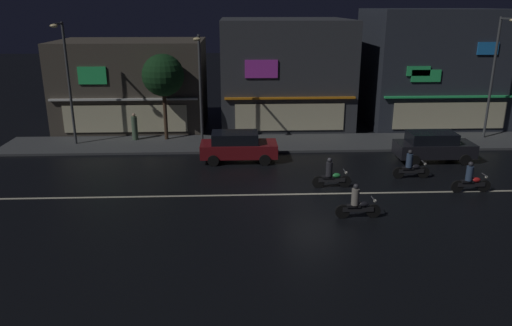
% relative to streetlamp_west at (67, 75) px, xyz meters
% --- Properties ---
extents(ground_plane, '(140.00, 140.00, 0.00)m').
position_rel_streetlamp_west_xyz_m(ground_plane, '(13.68, -8.64, -4.48)').
color(ground_plane, black).
extents(lane_divider_stripe, '(34.46, 0.16, 0.01)m').
position_rel_streetlamp_west_xyz_m(lane_divider_stripe, '(13.68, -8.64, -4.47)').
color(lane_divider_stripe, beige).
rests_on(lane_divider_stripe, ground).
extents(sidewalk_far, '(36.27, 3.94, 0.14)m').
position_rel_streetlamp_west_xyz_m(sidewalk_far, '(13.68, 0.03, -4.41)').
color(sidewalk_far, '#424447').
rests_on(sidewalk_far, ground).
extents(storefront_left_block, '(9.12, 9.16, 7.50)m').
position_rel_streetlamp_west_xyz_m(storefront_left_block, '(13.68, 6.50, -0.73)').
color(storefront_left_block, '#383A3F').
rests_on(storefront_left_block, ground).
extents(storefront_center_block, '(9.65, 7.69, 8.19)m').
position_rel_streetlamp_west_xyz_m(storefront_center_block, '(24.56, 5.77, -0.39)').
color(storefront_center_block, '#2D333D').
rests_on(storefront_center_block, ground).
extents(storefront_right_block, '(10.12, 6.69, 6.12)m').
position_rel_streetlamp_west_xyz_m(storefront_right_block, '(2.80, 5.26, -1.42)').
color(storefront_right_block, '#4C443A').
rests_on(storefront_right_block, ground).
extents(streetlamp_west, '(0.44, 1.64, 7.39)m').
position_rel_streetlamp_west_xyz_m(streetlamp_west, '(0.00, 0.00, 0.00)').
color(streetlamp_west, '#47494C').
rests_on(streetlamp_west, sidewalk_far).
extents(streetlamp_mid, '(0.44, 1.64, 6.68)m').
position_rel_streetlamp_west_xyz_m(streetlamp_mid, '(7.97, -0.55, -0.37)').
color(streetlamp_mid, '#47494C').
rests_on(streetlamp_mid, sidewalk_far).
extents(streetlamp_east, '(0.44, 1.64, 7.64)m').
position_rel_streetlamp_west_xyz_m(streetlamp_east, '(26.40, 0.40, 0.13)').
color(streetlamp_east, '#47494C').
rests_on(streetlamp_east, sidewalk_far).
extents(pedestrian_on_sidewalk, '(0.37, 0.37, 1.74)m').
position_rel_streetlamp_west_xyz_m(pedestrian_on_sidewalk, '(3.56, 1.01, -3.54)').
color(pedestrian_on_sidewalk, '#4C664C').
rests_on(pedestrian_on_sidewalk, sidewalk_far).
extents(street_tree, '(2.64, 2.64, 5.45)m').
position_rel_streetlamp_west_xyz_m(street_tree, '(5.56, 1.07, -0.23)').
color(street_tree, '#473323').
rests_on(street_tree, sidewalk_far).
extents(parked_car_near_kerb, '(4.30, 1.98, 1.67)m').
position_rel_streetlamp_west_xyz_m(parked_car_near_kerb, '(10.16, -3.35, -3.61)').
color(parked_car_near_kerb, maroon).
rests_on(parked_car_near_kerb, ground).
extents(parked_car_trailing, '(4.30, 1.98, 1.67)m').
position_rel_streetlamp_west_xyz_m(parked_car_trailing, '(21.23, -3.80, -3.61)').
color(parked_car_trailing, black).
rests_on(parked_car_trailing, ground).
extents(motorcycle_lead, '(1.90, 0.60, 1.52)m').
position_rel_streetlamp_west_xyz_m(motorcycle_lead, '(15.04, -11.39, -3.85)').
color(motorcycle_lead, black).
rests_on(motorcycle_lead, ground).
extents(motorcycle_following, '(1.90, 0.60, 1.52)m').
position_rel_streetlamp_west_xyz_m(motorcycle_following, '(14.63, -7.82, -3.85)').
color(motorcycle_following, black).
rests_on(motorcycle_following, ground).
extents(motorcycle_opposite_lane, '(1.90, 0.60, 1.52)m').
position_rel_streetlamp_west_xyz_m(motorcycle_opposite_lane, '(18.94, -6.67, -3.85)').
color(motorcycle_opposite_lane, black).
rests_on(motorcycle_opposite_lane, ground).
extents(motorcycle_trailing_far, '(1.90, 0.60, 1.52)m').
position_rel_streetlamp_west_xyz_m(motorcycle_trailing_far, '(21.09, -8.72, -3.85)').
color(motorcycle_trailing_far, black).
rests_on(motorcycle_trailing_far, ground).
extents(traffic_cone, '(0.36, 0.36, 0.55)m').
position_rel_streetlamp_west_xyz_m(traffic_cone, '(22.28, -2.53, -4.20)').
color(traffic_cone, orange).
rests_on(traffic_cone, ground).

